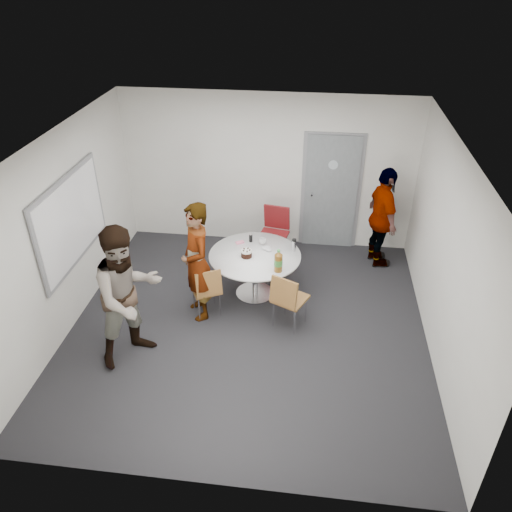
# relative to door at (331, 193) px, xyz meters

# --- Properties ---
(floor) EXTENTS (5.00, 5.00, 0.00)m
(floor) POSITION_rel_door_xyz_m (-1.10, -2.48, -1.03)
(floor) COLOR black
(floor) RESTS_ON ground
(ceiling) EXTENTS (5.00, 5.00, 0.00)m
(ceiling) POSITION_rel_door_xyz_m (-1.10, -2.48, 1.67)
(ceiling) COLOR silver
(ceiling) RESTS_ON wall_back
(wall_back) EXTENTS (5.00, 0.00, 5.00)m
(wall_back) POSITION_rel_door_xyz_m (-1.10, 0.02, 0.32)
(wall_back) COLOR silver
(wall_back) RESTS_ON floor
(wall_left) EXTENTS (0.00, 5.00, 5.00)m
(wall_left) POSITION_rel_door_xyz_m (-3.60, -2.48, 0.32)
(wall_left) COLOR silver
(wall_left) RESTS_ON floor
(wall_right) EXTENTS (0.00, 5.00, 5.00)m
(wall_right) POSITION_rel_door_xyz_m (1.40, -2.48, 0.32)
(wall_right) COLOR silver
(wall_right) RESTS_ON floor
(wall_front) EXTENTS (5.00, 0.00, 5.00)m
(wall_front) POSITION_rel_door_xyz_m (-1.10, -4.98, 0.32)
(wall_front) COLOR silver
(wall_front) RESTS_ON floor
(door) EXTENTS (1.02, 0.17, 2.12)m
(door) POSITION_rel_door_xyz_m (0.00, 0.00, 0.00)
(door) COLOR slate
(door) RESTS_ON wall_back
(whiteboard) EXTENTS (0.04, 1.90, 1.25)m
(whiteboard) POSITION_rel_door_xyz_m (-3.56, -2.28, 0.42)
(whiteboard) COLOR gray
(whiteboard) RESTS_ON wall_left
(table) EXTENTS (1.38, 1.38, 1.07)m
(table) POSITION_rel_door_xyz_m (-1.07, -1.71, -0.40)
(table) COLOR white
(table) RESTS_ON floor
(chair_near_left) EXTENTS (0.53, 0.55, 0.82)m
(chair_near_left) POSITION_rel_door_xyz_m (-1.71, -2.30, -0.53)
(chair_near_left) COLOR olive
(chair_near_left) RESTS_ON floor
(chair_near_right) EXTENTS (0.57, 0.59, 0.88)m
(chair_near_right) POSITION_rel_door_xyz_m (-0.56, -2.44, -0.49)
(chair_near_right) COLOR olive
(chair_near_right) RESTS_ON floor
(chair_far) EXTENTS (0.54, 0.57, 0.97)m
(chair_far) POSITION_rel_door_xyz_m (-0.90, -0.61, -0.43)
(chair_far) COLOR maroon
(chair_far) RESTS_ON floor
(person_main) EXTENTS (0.69, 0.78, 1.78)m
(person_main) POSITION_rel_door_xyz_m (-1.85, -2.26, -0.14)
(person_main) COLOR #A5C6EA
(person_main) RESTS_ON floor
(person_left) EXTENTS (1.16, 1.18, 1.92)m
(person_left) POSITION_rel_door_xyz_m (-2.49, -3.22, -0.07)
(person_left) COLOR white
(person_left) RESTS_ON floor
(person_right) EXTENTS (0.66, 1.09, 1.73)m
(person_right) POSITION_rel_door_xyz_m (0.85, -0.53, -0.16)
(person_right) COLOR black
(person_right) RESTS_ON floor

